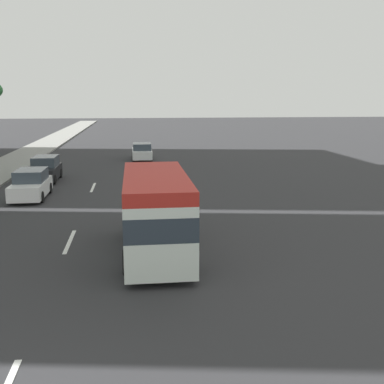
% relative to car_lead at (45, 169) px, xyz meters
% --- Properties ---
extents(ground_plane, '(198.00, 198.00, 0.00)m').
position_rel_car_lead_xyz_m(ground_plane, '(3.67, -3.47, -0.81)').
color(ground_plane, '#2D2D30').
extents(lane_stripe_mid, '(3.20, 0.16, 0.01)m').
position_rel_car_lead_xyz_m(lane_stripe_mid, '(-14.75, -3.47, -0.80)').
color(lane_stripe_mid, silver).
rests_on(lane_stripe_mid, ground_plane).
extents(lane_stripe_far, '(3.20, 0.16, 0.01)m').
position_rel_car_lead_xyz_m(lane_stripe_far, '(-2.93, -3.47, -0.80)').
color(lane_stripe_far, silver).
rests_on(lane_stripe_far, ground_plane).
extents(car_lead, '(4.39, 1.79, 1.72)m').
position_rel_car_lead_xyz_m(car_lead, '(0.00, 0.00, 0.00)').
color(car_lead, black).
rests_on(car_lead, ground_plane).
extents(car_second, '(4.52, 1.88, 1.54)m').
position_rel_car_lead_xyz_m(car_second, '(10.99, -6.95, -0.07)').
color(car_second, white).
rests_on(car_second, ground_plane).
extents(minibus_third, '(6.89, 2.42, 3.01)m').
position_rel_car_lead_xyz_m(minibus_third, '(-16.71, -6.91, 0.85)').
color(minibus_third, silver).
rests_on(minibus_third, ground_plane).
extents(car_fourth, '(4.37, 1.83, 1.65)m').
position_rel_car_lead_xyz_m(car_fourth, '(-5.76, -0.18, -0.03)').
color(car_fourth, white).
rests_on(car_fourth, ground_plane).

